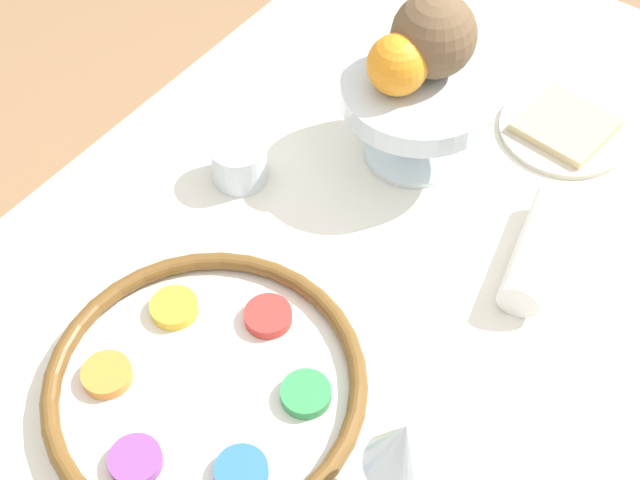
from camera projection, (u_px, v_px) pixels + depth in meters
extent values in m
cube|color=silver|center=(351.00, 424.00, 1.34)|extent=(1.33, 0.81, 0.76)
cylinder|color=silver|center=(207.00, 390.00, 0.94)|extent=(0.34, 0.34, 0.01)
torus|color=brown|center=(205.00, 383.00, 0.93)|extent=(0.34, 0.34, 0.02)
cylinder|color=red|center=(268.00, 316.00, 0.99)|extent=(0.05, 0.05, 0.01)
cylinder|color=gold|center=(174.00, 308.00, 0.99)|extent=(0.05, 0.05, 0.01)
cylinder|color=orange|center=(107.00, 375.00, 0.94)|extent=(0.05, 0.05, 0.01)
cylinder|color=#844299|center=(136.00, 461.00, 0.88)|extent=(0.05, 0.05, 0.01)
cylinder|color=#2D6BB7|center=(241.00, 471.00, 0.87)|extent=(0.05, 0.05, 0.01)
cylinder|color=#33934C|center=(306.00, 394.00, 0.93)|extent=(0.05, 0.05, 0.01)
cylinder|color=silver|center=(398.00, 479.00, 0.84)|extent=(0.01, 0.01, 0.07)
cone|color=silver|center=(403.00, 445.00, 0.79)|extent=(0.07, 0.07, 0.07)
cylinder|color=silver|center=(412.00, 152.00, 1.16)|extent=(0.12, 0.12, 0.01)
cylinder|color=silver|center=(415.00, 127.00, 1.13)|extent=(0.03, 0.03, 0.08)
cylinder|color=silver|center=(419.00, 93.00, 1.08)|extent=(0.19, 0.19, 0.03)
sphere|color=orange|center=(398.00, 65.00, 1.04)|extent=(0.07, 0.07, 0.07)
sphere|color=brown|center=(434.00, 35.00, 1.05)|extent=(0.10, 0.10, 0.10)
cylinder|color=beige|center=(564.00, 130.00, 1.19)|extent=(0.17, 0.17, 0.01)
cube|color=#D1B784|center=(566.00, 125.00, 1.18)|extent=(0.12, 0.12, 0.01)
cylinder|color=white|center=(537.00, 249.00, 1.04)|extent=(0.18, 0.09, 0.05)
cylinder|color=silver|center=(239.00, 162.00, 1.12)|extent=(0.07, 0.07, 0.06)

